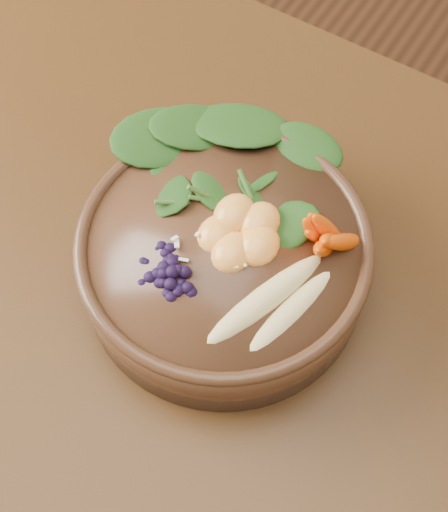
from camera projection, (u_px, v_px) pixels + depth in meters
The scene contains 9 objects.
ground at pixel (164, 475), 1.36m from camera, with size 4.00×4.00×0.00m, color #381E0F.
dining_table at pixel (121, 343), 0.78m from camera, with size 1.60×0.90×0.75m.
stoneware_bowl at pixel (224, 261), 0.69m from camera, with size 0.28×0.28×0.07m, color #492D1B.
kale_heap at pixel (249, 169), 0.67m from camera, with size 0.18×0.16×0.04m, color #254F1A, non-canonical shape.
carrot_cluster at pixel (326, 219), 0.62m from camera, with size 0.06×0.06×0.08m, color #EE4900, non-canonical shape.
banana_halves at pixel (279, 298), 0.61m from camera, with size 0.09×0.15×0.03m.
mandarin_cluster at pixel (241, 225), 0.64m from camera, with size 0.08×0.09×0.03m, color #FD9F3B, non-canonical shape.
blueberry_pile at pixel (172, 264), 0.62m from camera, with size 0.13×0.10×0.04m, color black, non-canonical shape.
coconut_flakes at pixel (208, 251), 0.64m from camera, with size 0.09×0.07×0.01m, color white, non-canonical shape.
Camera 1 is at (0.26, -0.19, 1.39)m, focal length 50.00 mm.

